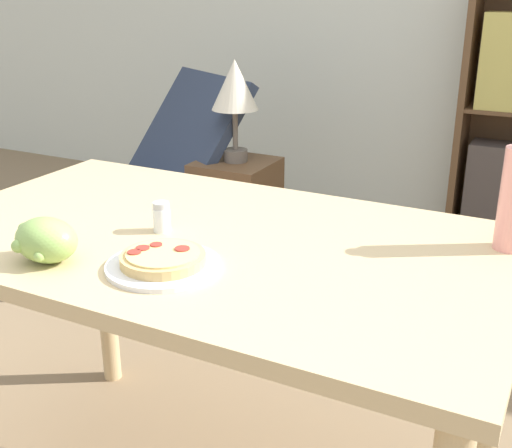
# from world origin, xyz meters

# --- Properties ---
(dining_table) EXTENTS (1.36, 0.79, 0.77)m
(dining_table) POSITION_xyz_m (-0.06, 0.06, 0.67)
(dining_table) COLOR #D1B27F
(dining_table) RESTS_ON ground_plane
(pizza_on_plate) EXTENTS (0.23, 0.23, 0.04)m
(pizza_on_plate) POSITION_xyz_m (-0.05, -0.13, 0.78)
(pizza_on_plate) COLOR white
(pizza_on_plate) RESTS_ON dining_table
(grape_bunch) EXTENTS (0.15, 0.11, 0.09)m
(grape_bunch) POSITION_xyz_m (-0.28, -0.21, 0.81)
(grape_bunch) COLOR #93BC5B
(grape_bunch) RESTS_ON dining_table
(salt_shaker) EXTENTS (0.04, 0.04, 0.07)m
(salt_shaker) POSITION_xyz_m (-0.17, 0.04, 0.80)
(salt_shaker) COLOR white
(salt_shaker) RESTS_ON dining_table
(lounge_chair_near) EXTENTS (0.93, 1.00, 0.88)m
(lounge_chair_near) POSITION_xyz_m (-1.16, 1.38, 0.29)
(lounge_chair_near) COLOR slate
(lounge_chair_near) RESTS_ON ground_plane
(side_table) EXTENTS (0.34, 0.34, 0.53)m
(side_table) POSITION_xyz_m (-0.74, 1.42, 0.27)
(side_table) COLOR brown
(side_table) RESTS_ON ground_plane
(table_lamp) EXTENTS (0.21, 0.21, 0.46)m
(table_lamp) POSITION_xyz_m (-0.74, 1.42, 0.86)
(table_lamp) COLOR #665B51
(table_lamp) RESTS_ON side_table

